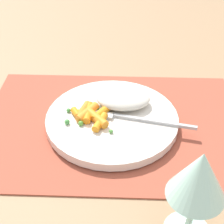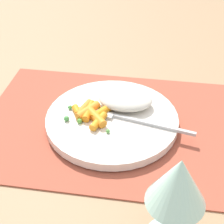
# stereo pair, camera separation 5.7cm
# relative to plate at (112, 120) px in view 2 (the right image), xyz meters

# --- Properties ---
(ground_plane) EXTENTS (2.40, 2.40, 0.00)m
(ground_plane) POSITION_rel_plate_xyz_m (0.00, 0.00, -0.01)
(ground_plane) COLOR #997551
(placemat) EXTENTS (0.49, 0.34, 0.01)m
(placemat) POSITION_rel_plate_xyz_m (0.00, 0.00, -0.01)
(placemat) COLOR #9E4733
(placemat) RESTS_ON ground_plane
(plate) EXTENTS (0.25, 0.25, 0.02)m
(plate) POSITION_rel_plate_xyz_m (0.00, 0.00, 0.00)
(plate) COLOR silver
(plate) RESTS_ON placemat
(rice_mound) EXTENTS (0.10, 0.07, 0.03)m
(rice_mound) POSITION_rel_plate_xyz_m (-0.02, -0.04, 0.02)
(rice_mound) COLOR beige
(rice_mound) RESTS_ON plate
(carrot_portion) EXTENTS (0.08, 0.08, 0.02)m
(carrot_portion) POSITION_rel_plate_xyz_m (0.04, 0.01, 0.02)
(carrot_portion) COLOR orange
(carrot_portion) RESTS_ON plate
(pea_scatter) EXTENTS (0.09, 0.07, 0.01)m
(pea_scatter) POSITION_rel_plate_xyz_m (0.05, 0.01, 0.01)
(pea_scatter) COLOR #59AC2E
(pea_scatter) RESTS_ON plate
(fork) EXTENTS (0.20, 0.05, 0.01)m
(fork) POSITION_rel_plate_xyz_m (-0.03, 0.01, 0.01)
(fork) COLOR #B7B7B7
(fork) RESTS_ON plate
(wine_glass) EXTENTS (0.07, 0.07, 0.15)m
(wine_glass) POSITION_rel_plate_xyz_m (-0.11, 0.22, 0.09)
(wine_glass) COLOR #B2E0CC
(wine_glass) RESTS_ON ground_plane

